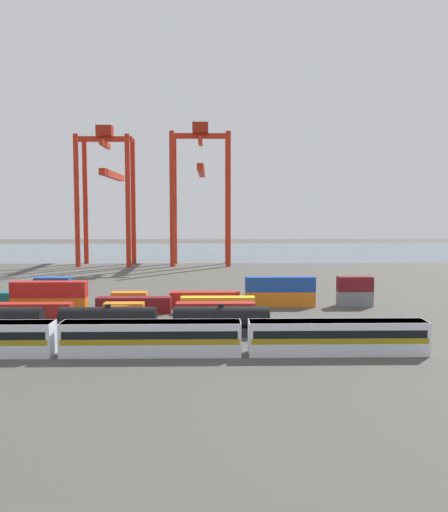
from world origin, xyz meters
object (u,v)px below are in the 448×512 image
shipping_container_2 (32,311)px  shipping_container_16 (280,299)px  shipping_container_6 (50,305)px  shipping_container_8 (134,305)px  gantry_crane_central (201,180)px  passenger_train (151,337)px  freight_tank_row (108,321)px  shipping_container_4 (215,311)px  gantry_crane_west (107,183)px

shipping_container_2 → shipping_container_16: size_ratio=1.00×
shipping_container_6 → shipping_container_16: 38.73m
shipping_container_8 → gantry_crane_central: bearing=83.7°
shipping_container_2 → shipping_container_16: bearing=15.8°
shipping_container_2 → shipping_container_8: (14.68, 5.57, 0.00)m
shipping_container_8 → shipping_container_16: size_ratio=1.00×
shipping_container_16 → passenger_train: bearing=-120.6°
shipping_container_16 → shipping_container_2: bearing=-164.2°
freight_tank_row → shipping_container_4: (14.27, 10.80, -0.67)m
shipping_container_16 → gantry_crane_west: (-44.71, 77.02, 24.27)m
shipping_container_2 → gantry_crane_west: bearing=93.5°
passenger_train → shipping_container_6: size_ratio=5.25×
shipping_container_4 → shipping_container_16: 15.89m
passenger_train → shipping_container_2: passenger_train is taller
shipping_container_6 → shipping_container_2: bearing=-99.9°
shipping_container_4 → shipping_container_16: bearing=44.5°
passenger_train → shipping_container_4: 21.91m
shipping_container_6 → gantry_crane_west: gantry_crane_west is taller
shipping_container_4 → gantry_crane_west: 97.34m
passenger_train → gantry_crane_west: 114.22m
shipping_container_6 → gantry_crane_central: size_ratio=0.28×
shipping_container_4 → gantry_crane_west: (-33.38, 88.15, 24.27)m
freight_tank_row → shipping_container_6: 20.74m
freight_tank_row → shipping_container_8: size_ratio=3.53×
shipping_container_8 → passenger_train: bearing=-77.4°
shipping_container_4 → gantry_crane_west: gantry_crane_west is taller
gantry_crane_central → freight_tank_row: bearing=-95.8°
shipping_container_8 → freight_tank_row: bearing=-93.4°
passenger_train → freight_tank_row: (-6.83, 9.79, -0.17)m
shipping_container_4 → shipping_container_6: same height
shipping_container_16 → gantry_crane_central: 82.55m
freight_tank_row → shipping_container_4: size_ratio=3.53×
shipping_container_6 → shipping_container_8: same height
shipping_container_16 → shipping_container_8: bearing=-167.3°
freight_tank_row → shipping_container_4: 17.91m
passenger_train → gantry_crane_central: (3.28, 108.83, 24.23)m
freight_tank_row → shipping_container_6: freight_tank_row is taller
shipping_container_2 → gantry_crane_central: (23.80, 88.24, 25.07)m
shipping_container_4 → gantry_crane_central: gantry_crane_central is taller
passenger_train → gantry_crane_west: bearing=103.4°
shipping_container_2 → gantry_crane_central: 94.78m
shipping_container_2 → passenger_train: bearing=-45.1°
shipping_container_16 → gantry_crane_west: size_ratio=0.28×
shipping_container_6 → passenger_train: bearing=-53.2°
freight_tank_row → shipping_container_8: 16.41m
shipping_container_2 → gantry_crane_west: size_ratio=0.28×
shipping_container_6 → shipping_container_4: bearing=-11.7°
shipping_container_4 → shipping_container_6: bearing=168.3°
gantry_crane_central → gantry_crane_west: bearing=-179.8°
passenger_train → gantry_crane_central: bearing=88.3°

